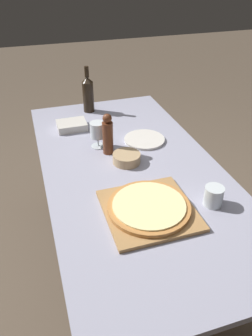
{
  "coord_description": "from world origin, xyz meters",
  "views": [
    {
      "loc": [
        -0.44,
        -1.3,
        1.67
      ],
      "look_at": [
        -0.06,
        -0.08,
        0.81
      ],
      "focal_mm": 35.0,
      "sensor_mm": 36.0,
      "label": 1
    }
  ],
  "objects_px": {
    "pizza": "(149,206)",
    "wine_glass": "(97,131)",
    "pepper_mill": "(108,135)",
    "wine_bottle": "(88,94)",
    "small_bowl": "(127,158)"
  },
  "relations": [
    {
      "from": "pizza",
      "to": "wine_glass",
      "type": "distance_m",
      "value": 0.6
    },
    {
      "from": "pepper_mill",
      "to": "wine_bottle",
      "type": "bearing_deg",
      "value": 88.33
    },
    {
      "from": "wine_bottle",
      "to": "wine_glass",
      "type": "height_order",
      "value": "wine_bottle"
    },
    {
      "from": "wine_glass",
      "to": "small_bowl",
      "type": "height_order",
      "value": "wine_glass"
    },
    {
      "from": "pepper_mill",
      "to": "pizza",
      "type": "bearing_deg",
      "value": -85.78
    },
    {
      "from": "pizza",
      "to": "small_bowl",
      "type": "height_order",
      "value": "small_bowl"
    },
    {
      "from": "pizza",
      "to": "small_bowl",
      "type": "relative_size",
      "value": 2.43
    },
    {
      "from": "wine_bottle",
      "to": "pepper_mill",
      "type": "distance_m",
      "value": 0.57
    },
    {
      "from": "wine_bottle",
      "to": "wine_glass",
      "type": "distance_m",
      "value": 0.49
    },
    {
      "from": "wine_bottle",
      "to": "wine_glass",
      "type": "relative_size",
      "value": 2.08
    },
    {
      "from": "wine_bottle",
      "to": "small_bowl",
      "type": "xyz_separation_m",
      "value": [
        0.05,
        -0.69,
        -0.1
      ]
    },
    {
      "from": "pizza",
      "to": "small_bowl",
      "type": "distance_m",
      "value": 0.39
    },
    {
      "from": "pizza",
      "to": "wine_bottle",
      "type": "height_order",
      "value": "wine_bottle"
    },
    {
      "from": "wine_glass",
      "to": "small_bowl",
      "type": "distance_m",
      "value": 0.24
    },
    {
      "from": "small_bowl",
      "to": "wine_bottle",
      "type": "bearing_deg",
      "value": 94.04
    }
  ]
}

